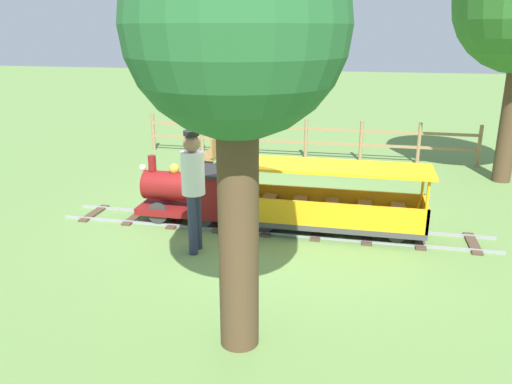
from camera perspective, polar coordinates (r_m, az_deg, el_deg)
ground_plane at (r=7.54m, az=1.52°, el=-4.08°), size 60.00×60.00×0.00m
track at (r=7.54m, az=1.49°, el=-3.96°), size 0.74×6.40×0.04m
locomotive at (r=7.68m, az=-7.35°, el=0.00°), size 0.70×1.44×0.98m
passenger_car at (r=7.30m, az=8.48°, el=-1.53°), size 0.80×2.70×0.97m
conductor_person at (r=6.51m, az=-7.07°, el=1.10°), size 0.30×0.30×1.62m
park_bench at (r=10.42m, az=-4.13°, el=4.46°), size 1.34×0.58×0.82m
oak_tree_near at (r=4.13m, az=-2.24°, el=17.18°), size 1.80×1.80×3.75m
fence_section at (r=11.62m, az=5.62°, el=6.16°), size 0.08×7.48×0.90m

